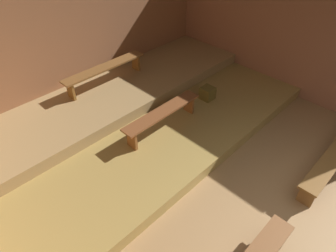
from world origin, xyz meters
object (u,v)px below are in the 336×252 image
Objects in this scene: wooden_crate_lower at (207,93)px; bench_middle_center at (105,70)px; bench_lower_center at (162,115)px; bench_floor_right at (336,155)px.

bench_middle_center is at bearing 127.37° from wooden_crate_lower.
bench_lower_center is 0.89× the size of bench_middle_center.
bench_lower_center is at bearing -179.02° from wooden_crate_lower.
bench_floor_right is at bearing -88.30° from wooden_crate_lower.
bench_middle_center reaches higher than wooden_crate_lower.
bench_middle_center is (-1.37, 4.30, 0.44)m from bench_floor_right.
bench_middle_center reaches higher than bench_lower_center.
bench_middle_center is (0.04, 1.72, 0.23)m from bench_lower_center.
bench_middle_center reaches higher than bench_floor_right.
bench_floor_right is at bearing -61.32° from bench_lower_center.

